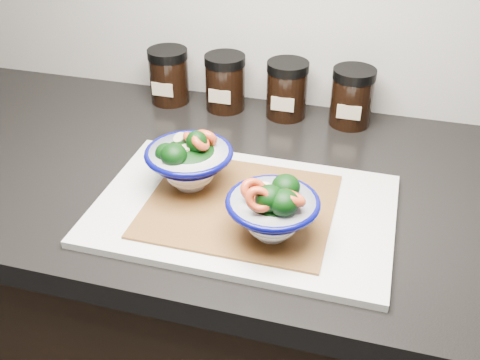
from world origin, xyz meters
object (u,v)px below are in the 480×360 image
(spice_jar_a, at_px, (169,76))
(cutting_board, at_px, (244,210))
(bowl_right, at_px, (273,210))
(spice_jar_b, at_px, (225,82))
(spice_jar_d, at_px, (352,97))
(spice_jar_c, at_px, (287,89))
(bowl_left, at_px, (189,162))

(spice_jar_a, bearing_deg, cutting_board, -53.13)
(cutting_board, xyz_separation_m, bowl_right, (0.06, -0.06, 0.05))
(spice_jar_a, distance_m, spice_jar_b, 0.12)
(spice_jar_b, xyz_separation_m, spice_jar_d, (0.25, 0.00, 0.00))
(spice_jar_b, xyz_separation_m, spice_jar_c, (0.13, 0.00, 0.00))
(bowl_right, bearing_deg, cutting_board, 134.12)
(cutting_board, relative_size, bowl_right, 3.43)
(cutting_board, relative_size, spice_jar_c, 3.98)
(bowl_left, xyz_separation_m, bowl_right, (0.15, -0.09, -0.00))
(cutting_board, distance_m, spice_jar_b, 0.37)
(bowl_left, relative_size, bowl_right, 1.06)
(bowl_right, relative_size, spice_jar_b, 1.16)
(cutting_board, bearing_deg, bowl_left, 163.54)
(bowl_right, height_order, spice_jar_a, bowl_right)
(spice_jar_b, distance_m, spice_jar_c, 0.13)
(bowl_left, distance_m, spice_jar_a, 0.35)
(spice_jar_b, height_order, spice_jar_c, same)
(spice_jar_b, bearing_deg, cutting_board, -68.67)
(spice_jar_a, relative_size, spice_jar_b, 1.00)
(cutting_board, bearing_deg, bowl_right, -45.88)
(bowl_left, bearing_deg, bowl_right, -29.61)
(spice_jar_c, bearing_deg, spice_jar_b, 180.00)
(spice_jar_d, bearing_deg, spice_jar_c, 180.00)
(cutting_board, height_order, spice_jar_c, spice_jar_c)
(spice_jar_d, bearing_deg, bowl_left, -125.25)
(bowl_left, distance_m, spice_jar_d, 0.38)
(cutting_board, xyz_separation_m, spice_jar_c, (-0.01, 0.34, 0.05))
(spice_jar_a, relative_size, spice_jar_c, 1.00)
(spice_jar_b, relative_size, spice_jar_d, 1.00)
(bowl_left, relative_size, spice_jar_c, 1.23)
(spice_jar_a, distance_m, spice_jar_d, 0.38)
(bowl_left, xyz_separation_m, spice_jar_a, (-0.16, 0.31, -0.00))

